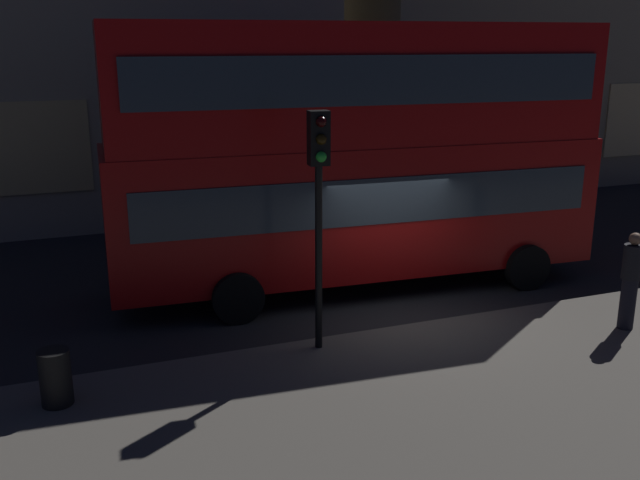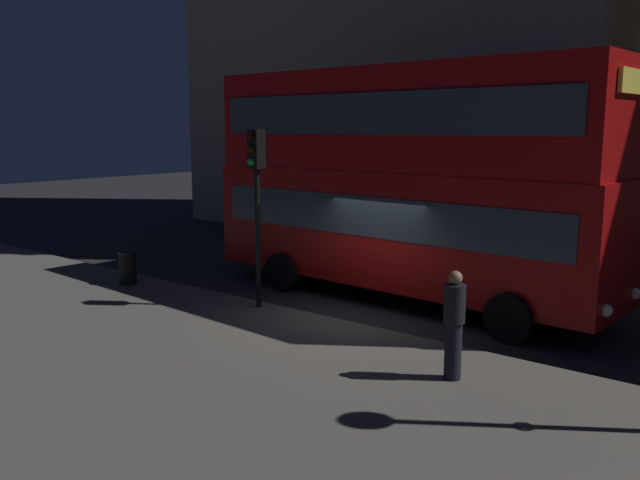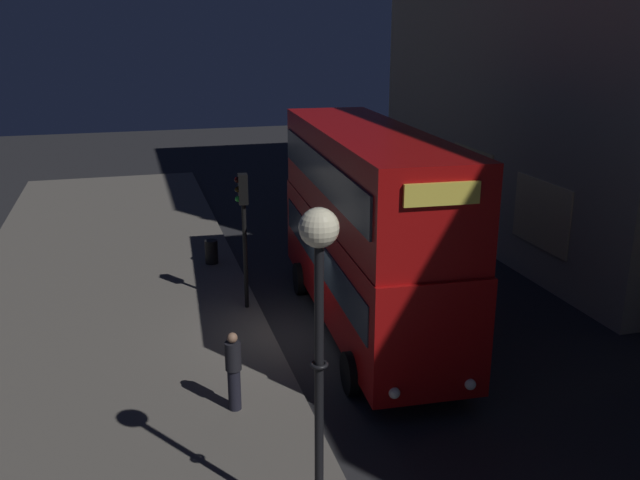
% 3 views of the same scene
% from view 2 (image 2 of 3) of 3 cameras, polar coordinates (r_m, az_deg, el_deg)
% --- Properties ---
extents(ground_plane, '(80.00, 80.00, 0.00)m').
position_cam_2_polar(ground_plane, '(14.52, 3.25, -6.78)').
color(ground_plane, '#232326').
extents(sidewalk_slab, '(44.00, 8.58, 0.12)m').
position_cam_2_polar(sidewalk_slab, '(11.10, -11.76, -11.94)').
color(sidewalk_slab, '#5B564F').
rests_on(sidewalk_slab, ground).
extents(double_decker_bus, '(10.30, 3.29, 5.44)m').
position_cam_2_polar(double_decker_bus, '(15.73, 7.21, 5.60)').
color(double_decker_bus, '#9E0C0C').
rests_on(double_decker_bus, ground).
extents(traffic_light_near_kerb, '(0.34, 0.37, 3.95)m').
position_cam_2_polar(traffic_light_near_kerb, '(14.56, -5.50, 5.10)').
color(traffic_light_near_kerb, black).
rests_on(traffic_light_near_kerb, sidewalk_slab).
extents(pedestrian, '(0.34, 0.34, 1.77)m').
position_cam_2_polar(pedestrian, '(10.80, 11.43, -7.06)').
color(pedestrian, black).
rests_on(pedestrian, sidewalk_slab).
extents(litter_bin, '(0.44, 0.44, 0.82)m').
position_cam_2_polar(litter_bin, '(17.75, -16.21, -2.35)').
color(litter_bin, black).
rests_on(litter_bin, sidewalk_slab).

